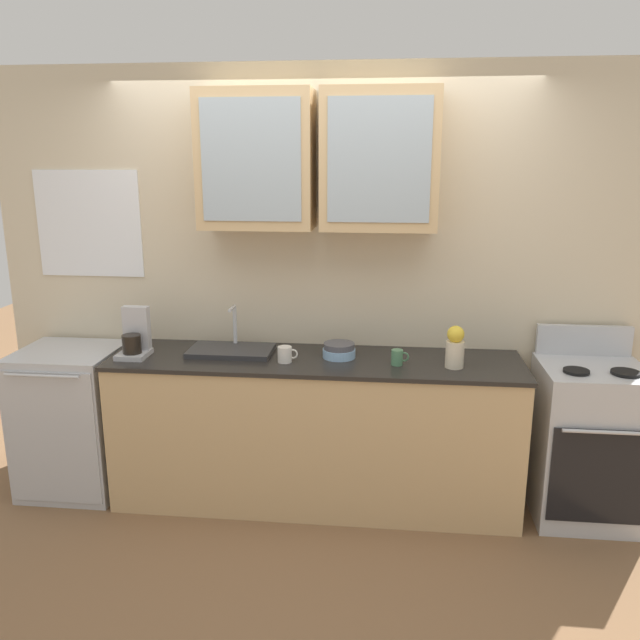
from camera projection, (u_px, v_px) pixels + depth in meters
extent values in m
plane|color=brown|center=(315.00, 499.00, 3.98)|extent=(10.00, 10.00, 0.00)
cube|color=beige|center=(321.00, 283.00, 4.00)|extent=(4.08, 0.10, 2.60)
cube|color=tan|center=(257.00, 160.00, 3.66)|extent=(0.65, 0.31, 0.78)
cube|color=#9EADB7|center=(251.00, 160.00, 3.50)|extent=(0.56, 0.01, 0.66)
cube|color=tan|center=(380.00, 160.00, 3.58)|extent=(0.65, 0.31, 0.78)
cube|color=#9EADB7|center=(379.00, 160.00, 3.43)|extent=(0.56, 0.01, 0.66)
cube|color=white|center=(89.00, 224.00, 4.01)|extent=(0.68, 0.01, 0.66)
cube|color=tan|center=(315.00, 432.00, 3.87)|extent=(2.40, 0.58, 0.89)
cube|color=black|center=(315.00, 360.00, 3.76)|extent=(2.42, 0.61, 0.03)
cube|color=silver|center=(587.00, 443.00, 3.71)|extent=(0.58, 0.54, 0.91)
cube|color=black|center=(600.00, 477.00, 3.46)|extent=(0.53, 0.01, 0.55)
cylinder|color=silver|center=(608.00, 432.00, 3.36)|extent=(0.46, 0.02, 0.02)
cube|color=silver|center=(584.00, 340.00, 3.81)|extent=(0.55, 0.04, 0.18)
cylinder|color=black|center=(576.00, 371.00, 3.51)|extent=(0.14, 0.14, 0.02)
cylinder|color=black|center=(626.00, 373.00, 3.48)|extent=(0.15, 0.15, 0.02)
cube|color=#2D2D30|center=(231.00, 351.00, 3.86)|extent=(0.50, 0.29, 0.03)
cylinder|color=silver|center=(235.00, 325.00, 3.94)|extent=(0.02, 0.02, 0.23)
cylinder|color=silver|center=(232.00, 308.00, 3.85)|extent=(0.02, 0.12, 0.02)
cylinder|color=#8CB7E0|center=(339.00, 353.00, 3.77)|extent=(0.19, 0.19, 0.05)
cylinder|color=#4C4C54|center=(339.00, 347.00, 3.77)|extent=(0.18, 0.18, 0.05)
cylinder|color=beige|center=(455.00, 354.00, 3.58)|extent=(0.10, 0.10, 0.15)
sphere|color=yellow|center=(456.00, 334.00, 3.55)|extent=(0.10, 0.10, 0.10)
cylinder|color=silver|center=(285.00, 354.00, 3.68)|extent=(0.08, 0.08, 0.09)
torus|color=silver|center=(293.00, 354.00, 3.67)|extent=(0.06, 0.01, 0.06)
cylinder|color=#4C7F59|center=(397.00, 357.00, 3.63)|extent=(0.07, 0.07, 0.09)
torus|color=#4C7F59|center=(404.00, 357.00, 3.63)|extent=(0.06, 0.01, 0.06)
cube|color=silver|center=(74.00, 420.00, 4.03)|extent=(0.59, 0.55, 0.91)
cube|color=silver|center=(51.00, 439.00, 3.76)|extent=(0.56, 0.01, 0.82)
cylinder|color=silver|center=(41.00, 376.00, 3.64)|extent=(0.45, 0.02, 0.02)
cube|color=#B7B7BC|center=(134.00, 354.00, 3.79)|extent=(0.17, 0.20, 0.03)
cylinder|color=black|center=(132.00, 344.00, 3.75)|extent=(0.11, 0.11, 0.11)
cube|color=#B7B7BC|center=(137.00, 328.00, 3.82)|extent=(0.15, 0.06, 0.26)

